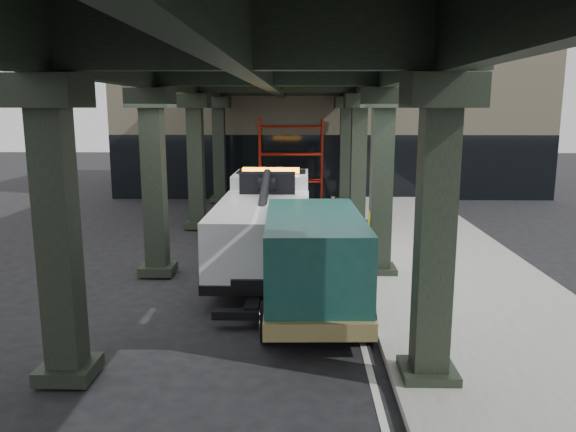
# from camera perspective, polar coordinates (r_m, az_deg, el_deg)

# --- Properties ---
(ground) EXTENTS (90.00, 90.00, 0.00)m
(ground) POSITION_cam_1_polar(r_m,az_deg,el_deg) (13.46, -0.83, -8.61)
(ground) COLOR black
(ground) RESTS_ON ground
(sidewalk) EXTENTS (5.00, 40.00, 0.15)m
(sidewalk) POSITION_cam_1_polar(r_m,az_deg,el_deg) (15.84, 16.03, -5.73)
(sidewalk) COLOR gray
(sidewalk) RESTS_ON ground
(lane_stripe) EXTENTS (0.12, 38.00, 0.01)m
(lane_stripe) POSITION_cam_1_polar(r_m,az_deg,el_deg) (15.39, 5.82, -6.10)
(lane_stripe) COLOR silver
(lane_stripe) RESTS_ON ground
(viaduct) EXTENTS (7.40, 32.00, 6.40)m
(viaduct) POSITION_cam_1_polar(r_m,az_deg,el_deg) (14.73, -2.20, 14.66)
(viaduct) COLOR black
(viaduct) RESTS_ON ground
(building) EXTENTS (22.00, 10.00, 8.00)m
(building) POSITION_cam_1_polar(r_m,az_deg,el_deg) (32.71, 4.03, 10.03)
(building) COLOR #C6B793
(building) RESTS_ON ground
(scaffolding) EXTENTS (3.08, 0.88, 4.00)m
(scaffolding) POSITION_cam_1_polar(r_m,az_deg,el_deg) (27.42, 0.30, 5.93)
(scaffolding) COLOR red
(scaffolding) RESTS_ON ground
(tow_truck) EXTENTS (2.65, 8.50, 2.77)m
(tow_truck) POSITION_cam_1_polar(r_m,az_deg,el_deg) (16.24, -2.13, -0.26)
(tow_truck) COLOR black
(tow_truck) RESTS_ON ground
(towed_van) EXTENTS (2.39, 5.62, 2.25)m
(towed_van) POSITION_cam_1_polar(r_m,az_deg,el_deg) (12.54, 2.55, -4.29)
(towed_van) COLOR #113E3A
(towed_van) RESTS_ON ground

